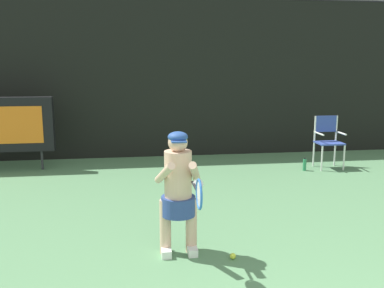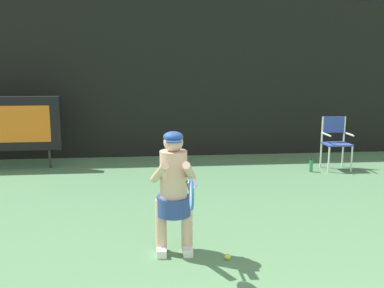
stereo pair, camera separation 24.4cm
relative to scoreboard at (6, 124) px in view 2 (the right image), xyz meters
The scene contains 7 objects.
backdrop_screen 4.21m from the scoreboard, 13.88° to the left, with size 18.00×0.12×3.66m.
scoreboard is the anchor object (origin of this frame).
umpire_chair 6.77m from the scoreboard, ahead, with size 0.52×0.44×1.08m.
water_bottle 6.27m from the scoreboard, ahead, with size 0.07×0.07×0.27m.
tennis_player 5.40m from the scoreboard, 53.98° to the right, with size 0.53×0.61×1.42m.
tennis_racket 5.98m from the scoreboard, 56.37° to the right, with size 0.03×0.60×0.31m.
tennis_ball_spare 6.02m from the scoreboard, 50.85° to the right, with size 0.07×0.07×0.07m.
Camera 2 is at (-1.09, -1.53, 2.16)m, focal length 40.21 mm.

